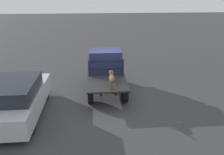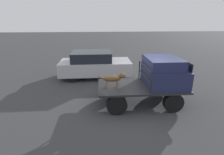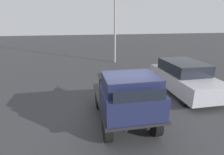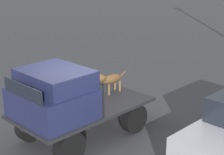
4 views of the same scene
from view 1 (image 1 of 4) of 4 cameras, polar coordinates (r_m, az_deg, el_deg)
The scene contains 6 objects.
ground_plane at distance 11.04m, azimuth -1.46°, elevation -3.75°, with size 80.00×80.00×0.00m, color #38383A.
flatbed_truck at distance 10.80m, azimuth -1.49°, elevation -0.94°, with size 3.50×1.86×0.83m.
truck_cab at distance 11.37m, azimuth -1.79°, elevation 4.46°, with size 1.54×1.74×1.14m.
truck_headboard at distance 10.61m, azimuth -1.56°, elevation 3.21°, with size 0.04×1.74×0.83m.
dog at distance 9.53m, azimuth -0.05°, elevation 0.02°, with size 1.10×0.25×0.64m.
parked_sedan at distance 9.45m, azimuth -23.66°, elevation -5.06°, with size 4.19×1.88×1.57m.
Camera 1 is at (-9.94, 0.54, 4.78)m, focal length 35.00 mm.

